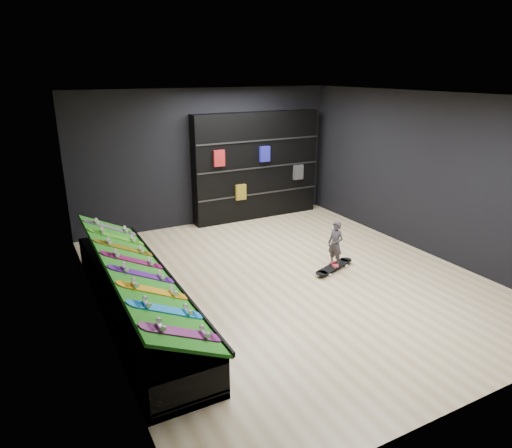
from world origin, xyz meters
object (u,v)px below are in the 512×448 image
back_shelving (256,166)px  child (335,253)px  display_rack (136,299)px  floor_skateboard (334,268)px

back_shelving → child: (-0.24, -3.41, -0.90)m
display_rack → floor_skateboard: size_ratio=4.59×
back_shelving → floor_skateboard: 3.61m
display_rack → floor_skateboard: display_rack is taller
back_shelving → child: 3.53m
back_shelving → display_rack: bearing=-138.1°
back_shelving → floor_skateboard: size_ratio=3.14×
back_shelving → child: bearing=-94.0°
display_rack → back_shelving: 5.06m
display_rack → child: size_ratio=9.15×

